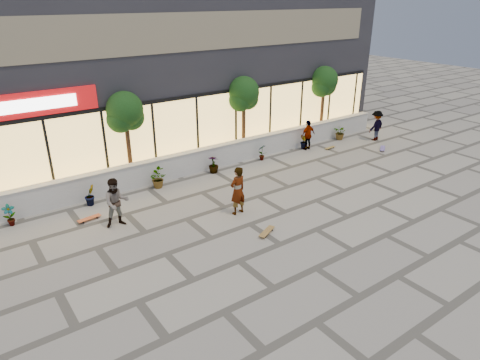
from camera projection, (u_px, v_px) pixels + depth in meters
ground at (316, 230)px, 14.76m from camera, size 80.00×80.00×0.00m
planter_wall at (209, 158)px, 19.77m from camera, size 22.00×0.42×1.04m
retail_building at (152, 62)px, 22.39m from camera, size 24.00×9.17×8.50m
shrub_a at (9, 215)px, 14.86m from camera, size 0.43×0.29×0.81m
shrub_b at (90, 195)px, 16.36m from camera, size 0.57×0.57×0.81m
shrub_c at (157, 178)px, 17.86m from camera, size 0.68×0.77×0.81m
shrub_d at (213, 164)px, 19.36m from camera, size 0.64×0.64×0.81m
shrub_e at (262, 152)px, 20.85m from camera, size 0.46×0.35×0.81m
shrub_f at (304, 142)px, 22.35m from camera, size 0.55×0.57×0.81m
shrub_g at (341, 133)px, 23.85m from camera, size 0.77×0.84×0.81m
tree_midwest at (125, 114)px, 17.45m from camera, size 1.60×1.50×3.92m
tree_mideast at (244, 96)px, 20.66m from camera, size 1.60×1.50×3.92m
tree_east at (324, 83)px, 23.60m from camera, size 1.60×1.50×3.92m
skater_center at (238, 191)px, 15.52m from camera, size 0.72×0.52×1.84m
skater_left at (116, 203)px, 14.68m from camera, size 0.97×0.82×1.77m
skater_right_near at (308, 135)px, 22.15m from camera, size 0.93×0.41×1.57m
skater_right_far at (376, 126)px, 23.60m from camera, size 1.12×0.71×1.66m
skateboard_center at (267, 231)px, 14.47m from camera, size 0.86×0.57×0.10m
skateboard_left at (89, 218)px, 15.33m from camera, size 0.86×0.33×0.10m
skateboard_right_near at (330, 148)px, 22.51m from camera, size 0.71×0.24×0.08m
skateboard_right_far at (383, 148)px, 22.37m from camera, size 0.83×0.67×0.10m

